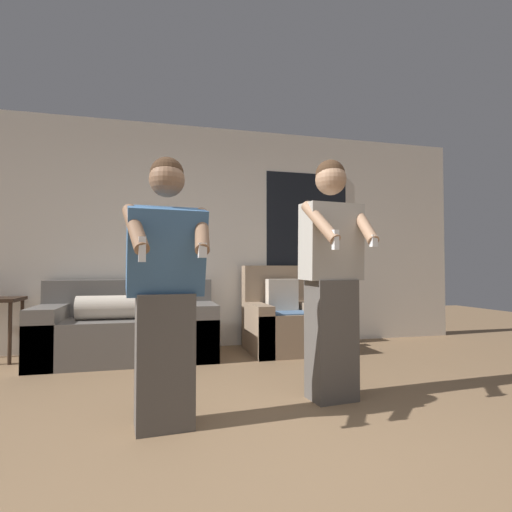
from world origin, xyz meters
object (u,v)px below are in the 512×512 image
person_left (166,292)px  armchair (282,322)px  person_right (331,276)px  couch (129,330)px

person_left → armchair: bearing=55.4°
armchair → person_right: person_right is taller
couch → person_right: bearing=-49.0°
couch → armchair: 1.70m
person_left → person_right: 1.22m
couch → person_left: bearing=-80.6°
armchair → person_left: person_left is taller
couch → armchair: (1.70, -0.01, 0.03)m
couch → armchair: armchair is taller
couch → person_left: (0.33, -1.99, 0.50)m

